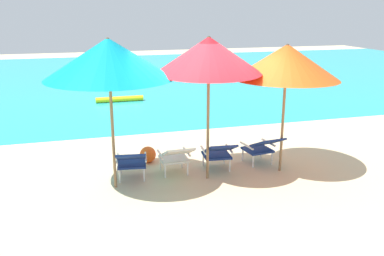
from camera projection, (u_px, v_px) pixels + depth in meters
ground_plane at (160, 122)px, 11.60m from camera, size 40.00×40.00×0.00m
ocean_band at (126, 77)px, 18.94m from camera, size 40.00×18.00×0.01m
swim_buoy at (120, 99)px, 14.02m from camera, size 1.60×0.18×0.18m
lounge_chair_far_left at (131, 161)px, 7.50m from camera, size 0.65×0.94×0.68m
lounge_chair_near_left at (176, 156)px, 7.75m from camera, size 0.55×0.88×0.68m
lounge_chair_near_right at (219, 152)px, 7.95m from camera, size 0.61×0.92×0.68m
lounge_chair_far_right at (262, 146)px, 8.27m from camera, size 0.64×0.93×0.68m
beach_umbrella_left at (109, 59)px, 6.73m from camera, size 2.84×2.84×2.63m
beach_umbrella_center at (209, 55)px, 7.11m from camera, size 2.33×2.34×2.63m
beach_umbrella_right at (287, 62)px, 7.52m from camera, size 2.72×2.72×2.47m
beach_ball at (148, 155)px, 8.50m from camera, size 0.34×0.34×0.34m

